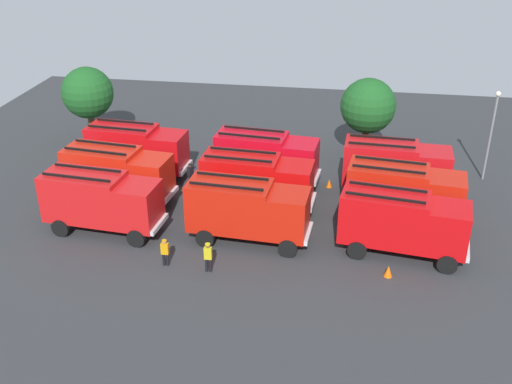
{
  "coord_description": "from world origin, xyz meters",
  "views": [
    {
      "loc": [
        5.44,
        -33.96,
        18.77
      ],
      "look_at": [
        0.0,
        0.0,
        1.4
      ],
      "focal_mm": 42.21,
      "sensor_mm": 36.0,
      "label": 1
    }
  ],
  "objects_px": {
    "tree_1": "(368,106)",
    "lamppost": "(492,129)",
    "firefighter_0": "(405,161)",
    "tree_0": "(88,93)",
    "fire_truck_7": "(266,156)",
    "fire_truck_5": "(404,191)",
    "traffic_cone_1": "(329,183)",
    "traffic_cone_2": "(199,177)",
    "fire_truck_4": "(257,180)",
    "fire_truck_8": "(396,165)",
    "firefighter_2": "(191,173)",
    "fire_truck_1": "(247,209)",
    "traffic_cone_0": "(388,271)",
    "firefighter_3": "(165,251)",
    "firefighter_1": "(208,256)",
    "fire_truck_0": "(101,199)",
    "fire_truck_6": "(137,148)",
    "fire_truck_2": "(403,221)",
    "fire_truck_3": "(118,172)"
  },
  "relations": [
    {
      "from": "tree_1",
      "to": "lamppost",
      "type": "bearing_deg",
      "value": -14.76
    },
    {
      "from": "firefighter_0",
      "to": "tree_0",
      "type": "xyz_separation_m",
      "value": [
        -24.92,
        2.02,
        3.28
      ]
    },
    {
      "from": "fire_truck_7",
      "to": "firefighter_0",
      "type": "height_order",
      "value": "fire_truck_7"
    },
    {
      "from": "fire_truck_5",
      "to": "traffic_cone_1",
      "type": "bearing_deg",
      "value": 144.67
    },
    {
      "from": "firefighter_0",
      "to": "traffic_cone_2",
      "type": "height_order",
      "value": "firefighter_0"
    },
    {
      "from": "fire_truck_4",
      "to": "traffic_cone_2",
      "type": "xyz_separation_m",
      "value": [
        -4.76,
        3.59,
        -1.87
      ]
    },
    {
      "from": "fire_truck_8",
      "to": "firefighter_2",
      "type": "bearing_deg",
      "value": -173.6
    },
    {
      "from": "fire_truck_4",
      "to": "tree_0",
      "type": "height_order",
      "value": "tree_0"
    },
    {
      "from": "fire_truck_1",
      "to": "traffic_cone_0",
      "type": "bearing_deg",
      "value": -13.04
    },
    {
      "from": "fire_truck_4",
      "to": "fire_truck_7",
      "type": "bearing_deg",
      "value": 92.65
    },
    {
      "from": "fire_truck_7",
      "to": "traffic_cone_2",
      "type": "bearing_deg",
      "value": -171.24
    },
    {
      "from": "fire_truck_7",
      "to": "firefighter_3",
      "type": "relative_size",
      "value": 4.55
    },
    {
      "from": "tree_0",
      "to": "fire_truck_5",
      "type": "bearing_deg",
      "value": -21.22
    },
    {
      "from": "fire_truck_4",
      "to": "firefighter_3",
      "type": "relative_size",
      "value": 4.51
    },
    {
      "from": "fire_truck_8",
      "to": "traffic_cone_0",
      "type": "distance_m",
      "value": 10.26
    },
    {
      "from": "fire_truck_8",
      "to": "traffic_cone_0",
      "type": "xyz_separation_m",
      "value": [
        -0.67,
        -10.08,
        -1.83
      ]
    },
    {
      "from": "firefighter_1",
      "to": "fire_truck_4",
      "type": "bearing_deg",
      "value": 166.22
    },
    {
      "from": "fire_truck_0",
      "to": "fire_truck_1",
      "type": "bearing_deg",
      "value": 6.7
    },
    {
      "from": "fire_truck_6",
      "to": "traffic_cone_0",
      "type": "height_order",
      "value": "fire_truck_6"
    },
    {
      "from": "fire_truck_0",
      "to": "traffic_cone_0",
      "type": "relative_size",
      "value": 11.32
    },
    {
      "from": "firefighter_2",
      "to": "lamppost",
      "type": "bearing_deg",
      "value": -140.54
    },
    {
      "from": "traffic_cone_1",
      "to": "firefighter_1",
      "type": "bearing_deg",
      "value": -117.44
    },
    {
      "from": "fire_truck_6",
      "to": "fire_truck_0",
      "type": "bearing_deg",
      "value": -81.88
    },
    {
      "from": "fire_truck_2",
      "to": "fire_truck_7",
      "type": "xyz_separation_m",
      "value": [
        -8.86,
        7.84,
        0.0
      ]
    },
    {
      "from": "fire_truck_4",
      "to": "traffic_cone_1",
      "type": "height_order",
      "value": "fire_truck_4"
    },
    {
      "from": "firefighter_2",
      "to": "traffic_cone_1",
      "type": "bearing_deg",
      "value": -145.01
    },
    {
      "from": "fire_truck_4",
      "to": "fire_truck_8",
      "type": "height_order",
      "value": "same"
    },
    {
      "from": "fire_truck_3",
      "to": "firefighter_0",
      "type": "distance_m",
      "value": 20.51
    },
    {
      "from": "firefighter_3",
      "to": "tree_0",
      "type": "height_order",
      "value": "tree_0"
    },
    {
      "from": "fire_truck_8",
      "to": "traffic_cone_0",
      "type": "bearing_deg",
      "value": -90.93
    },
    {
      "from": "fire_truck_8",
      "to": "firefighter_3",
      "type": "bearing_deg",
      "value": -136.74
    },
    {
      "from": "lamppost",
      "to": "fire_truck_5",
      "type": "bearing_deg",
      "value": -130.19
    },
    {
      "from": "fire_truck_8",
      "to": "traffic_cone_2",
      "type": "xyz_separation_m",
      "value": [
        -13.65,
        -0.12,
        -1.87
      ]
    },
    {
      "from": "fire_truck_2",
      "to": "fire_truck_8",
      "type": "distance_m",
      "value": 7.69
    },
    {
      "from": "tree_1",
      "to": "fire_truck_3",
      "type": "bearing_deg",
      "value": -148.89
    },
    {
      "from": "traffic_cone_1",
      "to": "traffic_cone_2",
      "type": "xyz_separation_m",
      "value": [
        -9.27,
        -0.51,
        -0.02
      ]
    },
    {
      "from": "fire_truck_1",
      "to": "fire_truck_2",
      "type": "relative_size",
      "value": 0.98
    },
    {
      "from": "fire_truck_0",
      "to": "fire_truck_7",
      "type": "height_order",
      "value": "same"
    },
    {
      "from": "fire_truck_8",
      "to": "tree_1",
      "type": "height_order",
      "value": "tree_1"
    },
    {
      "from": "fire_truck_2",
      "to": "traffic_cone_0",
      "type": "bearing_deg",
      "value": -98.23
    },
    {
      "from": "fire_truck_0",
      "to": "fire_truck_1",
      "type": "xyz_separation_m",
      "value": [
        8.84,
        0.26,
        0.0
      ]
    },
    {
      "from": "fire_truck_0",
      "to": "fire_truck_8",
      "type": "xyz_separation_m",
      "value": [
        17.66,
        7.86,
        0.0
      ]
    },
    {
      "from": "fire_truck_3",
      "to": "tree_0",
      "type": "bearing_deg",
      "value": 127.59
    },
    {
      "from": "fire_truck_5",
      "to": "firefighter_3",
      "type": "distance_m",
      "value": 15.03
    },
    {
      "from": "firefighter_3",
      "to": "lamppost",
      "type": "distance_m",
      "value": 24.34
    },
    {
      "from": "fire_truck_5",
      "to": "firefighter_3",
      "type": "xyz_separation_m",
      "value": [
        -13.2,
        -7.08,
        -1.25
      ]
    },
    {
      "from": "firefighter_1",
      "to": "firefighter_3",
      "type": "relative_size",
      "value": 1.09
    },
    {
      "from": "fire_truck_4",
      "to": "fire_truck_5",
      "type": "xyz_separation_m",
      "value": [
        9.22,
        -0.16,
        0.0
      ]
    },
    {
      "from": "firefighter_1",
      "to": "tree_1",
      "type": "height_order",
      "value": "tree_1"
    },
    {
      "from": "fire_truck_7",
      "to": "tree_0",
      "type": "distance_m",
      "value": 16.23
    }
  ]
}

